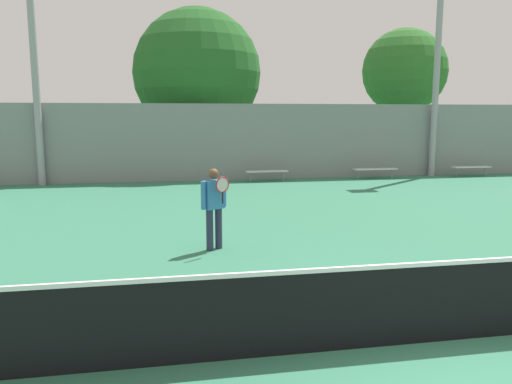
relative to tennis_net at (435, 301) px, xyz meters
name	(u,v)px	position (x,y,z in m)	size (l,w,h in m)	color
ground_plane	(433,341)	(0.00, 0.00, -0.50)	(100.00, 100.00, 0.00)	#337556
tennis_net	(435,301)	(0.00, 0.00, 0.00)	(11.08, 0.09, 0.98)	#99999E
tennis_player	(214,204)	(-2.12, 4.55, 0.42)	(0.55, 0.52, 1.62)	#282D47
bench_courtside_near	(471,167)	(10.05, 14.39, -0.11)	(1.71, 0.40, 0.43)	silver
bench_courtside_far	(267,172)	(0.98, 14.39, -0.11)	(1.69, 0.40, 0.43)	silver
bench_by_gate	(375,169)	(5.61, 14.39, -0.11)	(1.87, 0.40, 0.43)	silver
light_pole_near_left	(438,40)	(8.44, 14.88, 5.26)	(0.90, 0.60, 9.95)	#939399
back_fence	(240,142)	(0.00, 15.15, 1.05)	(32.57, 0.06, 3.10)	gray
tree_green_tall	(404,72)	(9.07, 19.08, 4.31)	(4.25, 4.25, 6.97)	brown
tree_green_broad	(197,73)	(-1.46, 18.41, 4.03)	(5.82, 5.82, 7.45)	brown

